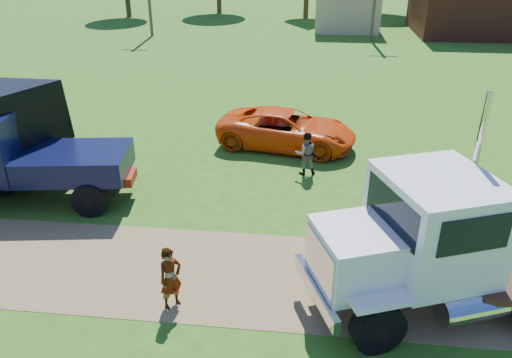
# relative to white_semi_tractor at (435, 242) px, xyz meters

# --- Properties ---
(ground) EXTENTS (140.00, 140.00, 0.00)m
(ground) POSITION_rel_white_semi_tractor_xyz_m (-4.15, 0.55, -1.79)
(ground) COLOR #335813
(ground) RESTS_ON ground
(dirt_track) EXTENTS (120.00, 4.20, 0.01)m
(dirt_track) POSITION_rel_white_semi_tractor_xyz_m (-4.15, 0.55, -1.79)
(dirt_track) COLOR brown
(dirt_track) RESTS_ON ground
(white_semi_tractor) EXTENTS (8.78, 5.55, 5.25)m
(white_semi_tractor) POSITION_rel_white_semi_tractor_xyz_m (0.00, 0.00, 0.00)
(white_semi_tractor) COLOR black
(white_semi_tractor) RESTS_ON ground
(navy_truck) EXTENTS (7.55, 3.53, 3.20)m
(navy_truck) POSITION_rel_white_semi_tractor_xyz_m (-13.25, 3.92, -0.15)
(navy_truck) COLOR maroon
(navy_truck) RESTS_ON ground
(orange_pickup) EXTENTS (6.39, 3.78, 1.67)m
(orange_pickup) POSITION_rel_white_semi_tractor_xyz_m (-4.15, 9.99, -0.96)
(orange_pickup) COLOR #E2470A
(orange_pickup) RESTS_ON ground
(spectator_a) EXTENTS (0.72, 0.73, 1.69)m
(spectator_a) POSITION_rel_white_semi_tractor_xyz_m (-6.37, -0.88, -0.95)
(spectator_a) COLOR #999999
(spectator_a) RESTS_ON ground
(spectator_b) EXTENTS (0.94, 0.80, 1.71)m
(spectator_b) POSITION_rel_white_semi_tractor_xyz_m (-3.25, 7.30, -0.93)
(spectator_b) COLOR #999999
(spectator_b) RESTS_ON ground
(brick_building) EXTENTS (15.40, 10.40, 5.30)m
(brick_building) POSITION_rel_white_semi_tractor_xyz_m (13.85, 40.55, 0.87)
(brick_building) COLOR brown
(brick_building) RESTS_ON ground
(tan_shed) EXTENTS (6.20, 5.40, 4.70)m
(tan_shed) POSITION_rel_white_semi_tractor_xyz_m (-0.15, 40.55, 0.63)
(tan_shed) COLOR tan
(tan_shed) RESTS_ON ground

